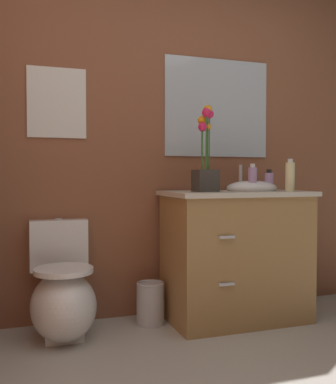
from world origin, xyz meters
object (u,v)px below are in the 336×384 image
Objects in this scene: toilet at (63,297)px; trash_bin at (150,303)px; flower_vase at (205,161)px; wall_poster at (57,103)px; hand_wash_bottle at (290,176)px; wall_mirror at (217,108)px; vanity_cabinet at (236,254)px; soap_bottle at (252,179)px; lotion_bottle at (269,181)px.

trash_bin is (0.56, 0.06, -0.11)m from toilet.
flower_vase reaches higher than toilet.
wall_poster is at bearing 159.30° from flower_vase.
wall_mirror is (-0.30, 0.46, 0.49)m from hand_wash_bottle.
vanity_cabinet is 1.53m from wall_poster.
wall_mirror reaches higher than trash_bin.
trash_bin is (-0.66, 0.15, -0.80)m from soap_bottle.
soap_bottle reaches higher than lotion_bottle.
flower_vase is at bearing -125.56° from wall_mirror.
wall_poster reaches higher than flower_vase.
toilet is at bearing -166.65° from wall_mirror.
vanity_cabinet is 2.32× the size of wall_poster.
soap_bottle is at bearing -12.77° from trash_bin.
soap_bottle is 0.23× the size of wall_mirror.
vanity_cabinet is 0.62m from hand_wash_bottle.
wall_mirror is at bearing 90.53° from vanity_cabinet.
wall_poster reaches higher than lotion_bottle.
lotion_bottle is at bearing -11.15° from wall_poster.
vanity_cabinet is 0.65m from trash_bin.
wall_poster is (0.00, 0.27, 1.19)m from toilet.
wall_mirror is (0.57, 0.20, 1.31)m from trash_bin.
toilet is 0.57m from trash_bin.
lotion_bottle is 0.18× the size of wall_mirror.
trash_bin is (-0.33, 0.13, -0.92)m from flower_vase.
wall_poster is at bearing 160.10° from trash_bin.
wall_mirror is (-0.00, 0.29, 1.01)m from vanity_cabinet.
toilet is 2.54× the size of trash_bin.
wall_poster is at bearing 162.03° from hand_wash_bottle.
vanity_cabinet is 5.74× the size of soap_bottle.
toilet is at bearing -90.00° from wall_poster.
trash_bin is (-0.83, 0.07, -0.79)m from lotion_bottle.
soap_bottle is at bearing -3.97° from toilet.
wall_mirror reaches higher than lotion_bottle.
wall_mirror reaches higher than hand_wash_bottle.
lotion_bottle is (0.50, 0.06, -0.13)m from flower_vase.
soap_bottle is 0.62m from wall_mirror.
toilet is 1.22m from wall_poster.
soap_bottle is 0.67× the size of trash_bin.
flower_vase reaches higher than lotion_bottle.
trash_bin is at bearing -160.27° from wall_mirror.
wall_poster is 1.13m from wall_mirror.
toilet is 3.26× the size of hand_wash_bottle.
wall_poster reaches higher than trash_bin.
vanity_cabinet is at bearing 9.69° from flower_vase.
flower_vase is 0.98m from trash_bin.
vanity_cabinet is 1.30× the size of wall_mirror.
flower_vase is 0.57m from wall_mirror.
wall_mirror is (1.13, 0.27, 1.21)m from toilet.
lotion_bottle is (0.26, 0.02, 0.48)m from vanity_cabinet.
wall_mirror is at bearing 0.00° from wall_poster.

